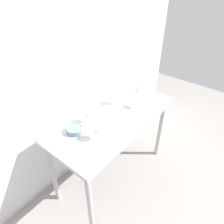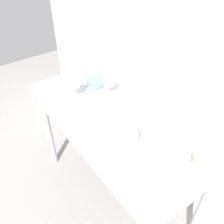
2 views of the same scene
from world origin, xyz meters
The scene contains 11 objects.
ground_plane centered at (0.00, 0.00, 0.00)m, with size 6.00×6.00×0.00m, color gray.
back_wall centered at (0.00, 0.49, 1.30)m, with size 3.80×0.04×2.60m, color silver.
steel_counter centered at (0.00, -0.01, 0.79)m, with size 1.40×0.65×0.90m.
wine_glass_near_right centered at (0.30, -0.12, 1.03)m, with size 0.10×0.10×0.19m.
wine_glass_far_right centered at (0.21, 0.11, 1.01)m, with size 0.09×0.09×0.16m.
wine_glass_near_left centered at (-0.34, -0.11, 1.01)m, with size 0.09×0.09×0.16m.
wine_glass_far_left centered at (-0.22, 0.11, 1.02)m, with size 0.09×0.09×0.17m.
open_notebook centered at (0.02, 0.00, 0.90)m, with size 0.35×0.31×0.01m.
tasting_sheet_upper centered at (0.38, 0.10, 0.90)m, with size 0.16×0.25×0.00m, color white.
tasting_bowl centered at (-0.40, 0.12, 0.93)m, with size 0.15×0.15×0.05m.
decanter_funnel centered at (0.59, 0.07, 0.95)m, with size 0.10×0.10×0.13m.
Camera 2 is at (0.97, -0.73, 1.93)m, focal length 38.70 mm.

